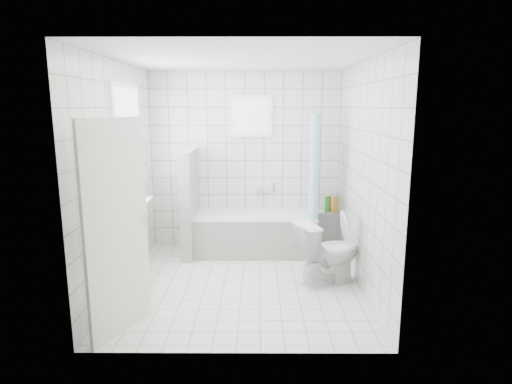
{
  "coord_description": "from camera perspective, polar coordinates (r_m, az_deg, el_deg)",
  "views": [
    {
      "loc": [
        0.19,
        -4.84,
        2.09
      ],
      "look_at": [
        0.17,
        0.35,
        1.05
      ],
      "focal_mm": 30.0,
      "sensor_mm": 36.0,
      "label": 1
    }
  ],
  "objects": [
    {
      "name": "curtain_rod",
      "position": [
        5.99,
        7.67,
        10.36
      ],
      "size": [
        0.02,
        0.8,
        0.02
      ],
      "primitive_type": "cylinder",
      "rotation": [
        1.57,
        0.0,
        0.0
      ],
      "color": "silver",
      "rests_on": "wall_back"
    },
    {
      "name": "door",
      "position": [
        4.09,
        -18.04,
        -4.7
      ],
      "size": [
        0.36,
        0.75,
        2.0
      ],
      "primitive_type": "cube",
      "rotation": [
        0.0,
        0.0,
        -0.42
      ],
      "color": "silver",
      "rests_on": "ground"
    },
    {
      "name": "partition_wall",
      "position": [
        6.14,
        -8.77,
        -1.41
      ],
      "size": [
        0.15,
        0.85,
        1.5
      ],
      "primitive_type": "cube",
      "color": "white",
      "rests_on": "ground"
    },
    {
      "name": "wall_front",
      "position": [
        3.44,
        -2.92,
        -1.96
      ],
      "size": [
        2.8,
        0.02,
        2.6
      ],
      "primitive_type": "cube",
      "color": "white",
      "rests_on": "ground"
    },
    {
      "name": "tiled_ledge",
      "position": [
        6.57,
        9.83,
        -4.88
      ],
      "size": [
        0.4,
        0.24,
        0.55
      ],
      "primitive_type": "cube",
      "color": "white",
      "rests_on": "ground"
    },
    {
      "name": "window_back",
      "position": [
        6.3,
        -0.57,
        10.05
      ],
      "size": [
        0.5,
        0.01,
        0.5
      ],
      "primitive_type": "cube",
      "color": "white",
      "rests_on": "wall_back"
    },
    {
      "name": "wall_right",
      "position": [
        5.05,
        14.11,
        1.99
      ],
      "size": [
        0.02,
        3.0,
        2.6
      ],
      "primitive_type": "cube",
      "color": "white",
      "rests_on": "ground"
    },
    {
      "name": "ceiling",
      "position": [
        4.87,
        -2.08,
        17.32
      ],
      "size": [
        3.0,
        3.0,
        0.0
      ],
      "primitive_type": "plane",
      "rotation": [
        3.14,
        0.0,
        0.0
      ],
      "color": "white",
      "rests_on": "ground"
    },
    {
      "name": "wall_back",
      "position": [
        6.4,
        -1.45,
        4.22
      ],
      "size": [
        2.8,
        0.02,
        2.6
      ],
      "primitive_type": "cube",
      "color": "white",
      "rests_on": "ground"
    },
    {
      "name": "ledge_bottles",
      "position": [
        6.43,
        9.9,
        -1.6
      ],
      "size": [
        0.19,
        0.15,
        0.25
      ],
      "color": "orange",
      "rests_on": "tiled_ledge"
    },
    {
      "name": "wall_left",
      "position": [
        5.16,
        -17.71,
        1.98
      ],
      "size": [
        0.02,
        3.0,
        2.6
      ],
      "primitive_type": "cube",
      "color": "white",
      "rests_on": "ground"
    },
    {
      "name": "window_sill",
      "position": [
        5.5,
        -15.6,
        -2.03
      ],
      "size": [
        0.18,
        1.02,
        0.08
      ],
      "primitive_type": "cube",
      "color": "white",
      "rests_on": "wall_left"
    },
    {
      "name": "shower_curtain",
      "position": [
        5.95,
        7.6,
        1.64
      ],
      "size": [
        0.14,
        0.48,
        1.78
      ],
      "primitive_type": null,
      "color": "#4EBBE5",
      "rests_on": "curtain_rod"
    },
    {
      "name": "ground",
      "position": [
        5.28,
        -1.87,
        -12.01
      ],
      "size": [
        3.0,
        3.0,
        0.0
      ],
      "primitive_type": "plane",
      "color": "white",
      "rests_on": "ground"
    },
    {
      "name": "sill_bottles",
      "position": [
        5.37,
        -15.87,
        -0.6
      ],
      "size": [
        0.17,
        0.55,
        0.29
      ],
      "color": "#37B8FA",
      "rests_on": "window_sill"
    },
    {
      "name": "bathtub",
      "position": [
        6.23,
        -0.12,
        -5.45
      ],
      "size": [
        1.72,
        0.77,
        0.58
      ],
      "color": "white",
      "rests_on": "ground"
    },
    {
      "name": "toilet",
      "position": [
        5.21,
        9.6,
        -7.88
      ],
      "size": [
        0.87,
        0.7,
        0.78
      ],
      "primitive_type": "imported",
      "rotation": [
        0.0,
        0.0,
        1.98
      ],
      "color": "white",
      "rests_on": "ground"
    },
    {
      "name": "tub_faucet",
      "position": [
        6.42,
        0.79,
        0.19
      ],
      "size": [
        0.18,
        0.06,
        0.06
      ],
      "primitive_type": "cube",
      "color": "silver",
      "rests_on": "wall_back"
    },
    {
      "name": "window_left",
      "position": [
        5.39,
        -16.48,
        5.65
      ],
      "size": [
        0.01,
        0.9,
        1.4
      ],
      "primitive_type": "cube",
      "color": "white",
      "rests_on": "wall_left"
    }
  ]
}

